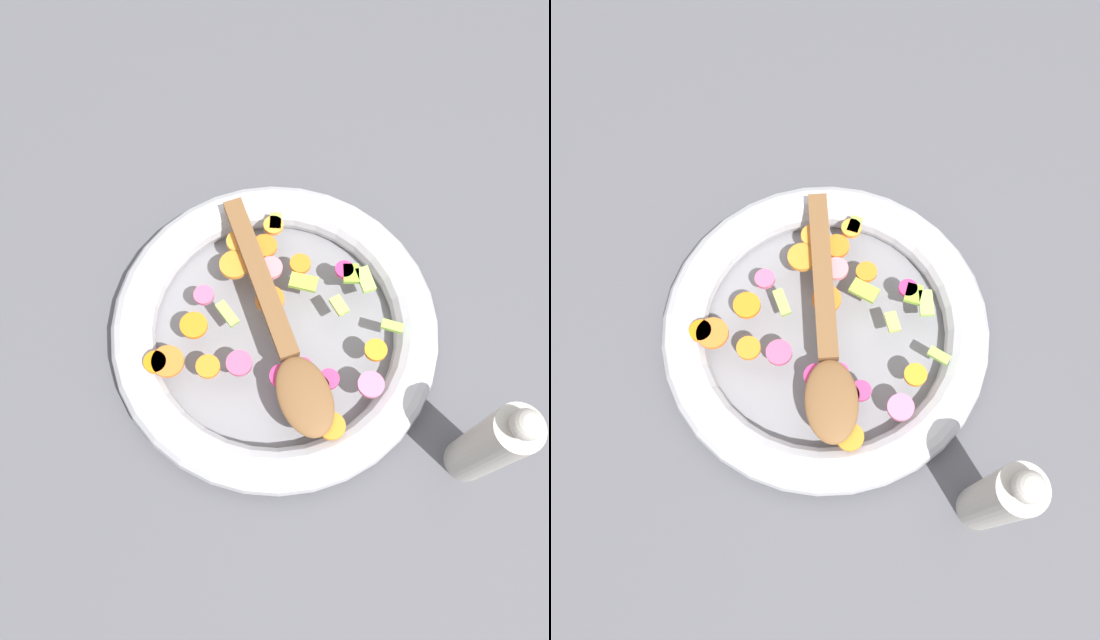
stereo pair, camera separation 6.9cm
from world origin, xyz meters
TOP-DOWN VIEW (x-y plane):
  - ground_plane at (0.00, 0.00)m, footprint 4.00×4.00m
  - skillet at (0.00, 0.00)m, footprint 0.37×0.37m
  - chopped_vegetables at (0.00, 0.00)m, footprint 0.28×0.29m
  - wooden_spoon at (-0.03, -0.00)m, footprint 0.29×0.07m
  - pepper_mill at (-0.19, -0.17)m, footprint 0.05×0.05m

SIDE VIEW (x-z plane):
  - ground_plane at x=0.00m, z-range 0.00..0.00m
  - skillet at x=0.00m, z-range 0.00..0.05m
  - chopped_vegetables at x=0.00m, z-range 0.05..0.06m
  - wooden_spoon at x=-0.03m, z-range 0.06..0.07m
  - pepper_mill at x=-0.19m, z-range -0.01..0.19m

